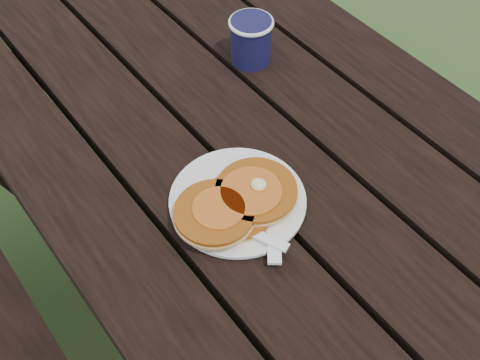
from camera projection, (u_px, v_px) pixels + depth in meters
picnic_table at (296, 306)px, 1.24m from camera, size 1.36×1.80×0.75m
plate at (238, 201)px, 0.93m from camera, size 0.23×0.23×0.01m
pancake_stack at (237, 202)px, 0.90m from camera, size 0.20×0.13×0.04m
knife at (273, 213)px, 0.90m from camera, size 0.13×0.15×0.00m
fork at (254, 233)px, 0.87m from camera, size 0.09×0.16×0.01m
coffee_cup at (251, 38)px, 1.11m from camera, size 0.08×0.08×0.09m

